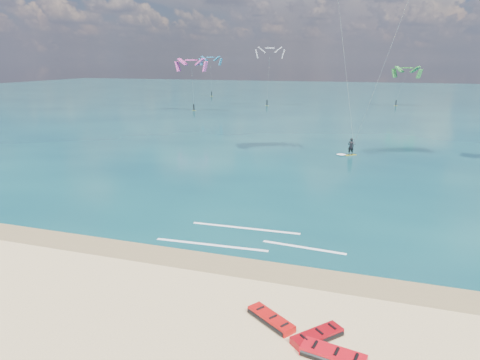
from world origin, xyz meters
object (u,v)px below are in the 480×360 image
Objects in this scene: packed_kite_right at (317,340)px; kitesurfer_main at (362,63)px; packed_kite_left at (333,359)px; packed_kite_mid at (271,322)px.

packed_kite_right is 32.60m from kitesurfer_main.
packed_kite_right is at bearing 136.95° from packed_kite_left.
packed_kite_left is at bearing 5.03° from packed_kite_mid.
packed_kite_left reaches higher than packed_kite_mid.
packed_kite_mid is at bearing -134.86° from kitesurfer_main.
kitesurfer_main reaches higher than packed_kite_left.
packed_kite_mid is 2.08m from packed_kite_right.
kitesurfer_main is (1.73, 30.35, 10.29)m from packed_kite_mid.
packed_kite_left is 33.54m from kitesurfer_main.
packed_kite_mid is 32.10m from kitesurfer_main.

